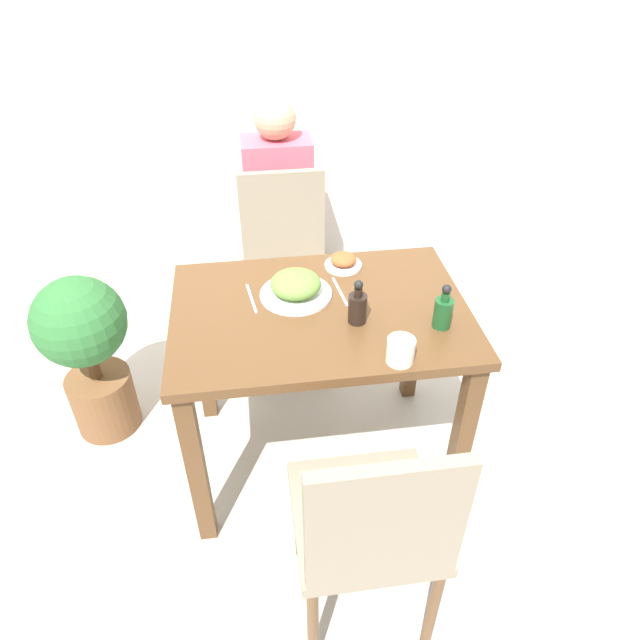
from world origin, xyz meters
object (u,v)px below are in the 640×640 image
at_px(food_plate, 296,286).
at_px(condiment_bottle, 357,306).
at_px(sauce_bottle, 443,311).
at_px(potted_plant_left, 87,347).
at_px(chair_near, 372,526).
at_px(chair_far, 286,260).
at_px(side_plate, 343,261).
at_px(drink_cup, 401,350).
at_px(person_figure, 279,214).

height_order(food_plate, condiment_bottle, condiment_bottle).
xyz_separation_m(sauce_bottle, condiment_bottle, (-0.27, 0.06, 0.00)).
bearing_deg(food_plate, condiment_bottle, -43.92).
bearing_deg(potted_plant_left, condiment_bottle, -21.11).
xyz_separation_m(chair_near, chair_far, (-0.10, 1.44, 0.00)).
xyz_separation_m(chair_near, side_plate, (0.08, 0.96, 0.26)).
relative_size(drink_cup, sauce_bottle, 0.53).
bearing_deg(condiment_bottle, chair_near, -96.15).
bearing_deg(drink_cup, condiment_bottle, 112.96).
relative_size(chair_near, food_plate, 3.56).
height_order(side_plate, person_figure, person_figure).
relative_size(food_plate, side_plate, 1.81).
xyz_separation_m(side_plate, sauce_bottle, (0.26, -0.41, 0.04)).
bearing_deg(side_plate, person_figure, 102.14).
height_order(side_plate, potted_plant_left, side_plate).
height_order(chair_near, potted_plant_left, chair_near).
bearing_deg(drink_cup, person_figure, 100.44).
distance_m(side_plate, drink_cup, 0.57).
bearing_deg(potted_plant_left, sauce_bottle, -19.51).
distance_m(chair_near, side_plate, 1.00).
xyz_separation_m(food_plate, condiment_bottle, (0.19, -0.18, 0.02)).
bearing_deg(sauce_bottle, food_plate, 152.04).
bearing_deg(food_plate, chair_near, -81.35).
bearing_deg(side_plate, drink_cup, -82.15).
xyz_separation_m(drink_cup, potted_plant_left, (-1.11, 0.61, -0.36)).
bearing_deg(chair_far, drink_cup, -75.88).
relative_size(chair_near, person_figure, 0.78).
xyz_separation_m(side_plate, person_figure, (-0.18, 0.85, -0.21)).
height_order(chair_near, sauce_bottle, sauce_bottle).
relative_size(chair_far, drink_cup, 10.54).
bearing_deg(person_figure, food_plate, -90.98).
height_order(drink_cup, condiment_bottle, condiment_bottle).
distance_m(chair_far, potted_plant_left, 0.96).
bearing_deg(drink_cup, chair_far, 104.12).
distance_m(food_plate, drink_cup, 0.48).
bearing_deg(sauce_bottle, drink_cup, -139.75).
xyz_separation_m(chair_near, person_figure, (-0.10, 1.81, 0.06)).
xyz_separation_m(food_plate, drink_cup, (0.28, -0.40, 0.00)).
bearing_deg(chair_near, person_figure, -86.75).
distance_m(drink_cup, person_figure, 1.46).
bearing_deg(chair_near, condiment_bottle, -96.15).
bearing_deg(side_plate, chair_far, 111.08).
xyz_separation_m(chair_near, drink_cup, (0.16, 0.40, 0.28)).
xyz_separation_m(sauce_bottle, person_figure, (-0.44, 1.26, -0.24)).
distance_m(sauce_bottle, condiment_bottle, 0.28).
bearing_deg(food_plate, person_figure, 89.02).
distance_m(food_plate, person_figure, 1.04).
bearing_deg(chair_near, food_plate, -81.35).
bearing_deg(condiment_bottle, chair_far, 101.67).
relative_size(food_plate, drink_cup, 2.96).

